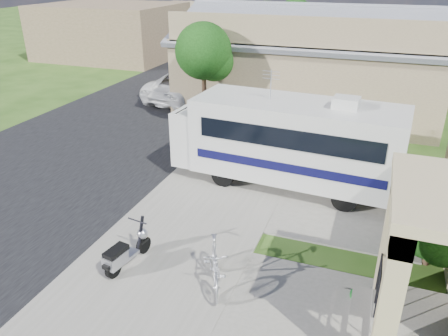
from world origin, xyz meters
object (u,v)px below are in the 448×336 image
(bicycle, at_px, (215,266))
(van, at_px, (229,59))
(motorhome, at_px, (288,139))
(shrub, at_px, (439,216))
(pickup_truck, at_px, (193,84))
(garden_hose, at_px, (360,299))
(scooter, at_px, (125,252))

(bicycle, height_order, van, van)
(motorhome, height_order, bicycle, motorhome)
(motorhome, relative_size, bicycle, 4.03)
(van, bearing_deg, shrub, -62.76)
(pickup_truck, bearing_deg, motorhome, 141.00)
(bicycle, relative_size, van, 0.32)
(van, height_order, garden_hose, van)
(motorhome, distance_m, shrub, 5.22)
(bicycle, bearing_deg, garden_hose, -13.88)
(scooter, xyz_separation_m, van, (-4.90, 21.16, 0.37))
(shrub, distance_m, garden_hose, 2.81)
(shrub, relative_size, van, 0.46)
(van, distance_m, garden_hose, 22.91)
(shrub, relative_size, pickup_truck, 0.44)
(pickup_truck, bearing_deg, garden_hose, 137.10)
(van, relative_size, garden_hose, 13.06)
(motorhome, relative_size, garden_hose, 16.84)
(motorhome, distance_m, van, 17.17)
(shrub, xyz_separation_m, garden_hose, (-1.48, -2.03, -1.25))
(pickup_truck, xyz_separation_m, van, (-0.52, 7.19, -0.01))
(scooter, distance_m, garden_hose, 5.42)
(pickup_truck, distance_m, garden_hose, 16.49)
(shrub, distance_m, scooter, 7.42)
(garden_hose, bearing_deg, pickup_truck, 126.29)
(shrub, relative_size, scooter, 1.67)
(shrub, height_order, bicycle, shrub)
(bicycle, bearing_deg, shrub, 5.40)
(shrub, relative_size, bicycle, 1.44)
(scooter, height_order, pickup_truck, pickup_truck)
(garden_hose, bearing_deg, shrub, 54.01)
(motorhome, distance_m, pickup_truck, 10.82)
(pickup_truck, bearing_deg, van, -75.08)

